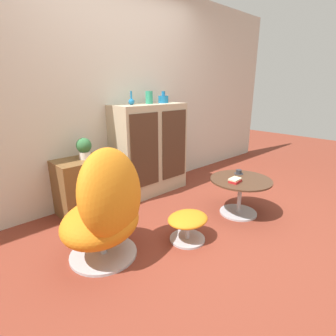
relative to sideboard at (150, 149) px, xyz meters
The scene contains 13 objects.
ground_plane 1.35m from the sideboard, 103.16° to the right, with size 12.00×12.00×0.00m, color brown.
wall_back 0.80m from the sideboard, 138.23° to the left, with size 6.40×0.06×2.60m.
sideboard is the anchor object (origin of this frame).
tv_console 0.99m from the sideboard, behind, with size 0.56×0.42×0.63m.
egg_chair 1.49m from the sideboard, 142.87° to the right, with size 0.91×0.88×0.97m.
ottoman 1.35m from the sideboard, 113.88° to the right, with size 0.40×0.34×0.26m.
coffee_table 1.28m from the sideboard, 76.21° to the right, with size 0.66×0.66×0.41m.
vase_leftmost 0.68m from the sideboard, behind, with size 0.07×0.07×0.16m.
vase_inner_left 0.66m from the sideboard, 15.64° to the left, with size 0.09×0.09×0.15m.
vase_inner_right 0.68m from the sideboard, ahead, with size 0.13×0.13×0.15m.
potted_plant 0.91m from the sideboard, behind, with size 0.16×0.16×0.23m.
teacup 1.18m from the sideboard, 68.20° to the right, with size 0.10×0.10×0.05m.
book_stack 1.23m from the sideboard, 82.15° to the right, with size 0.14×0.11×0.04m.
Camera 1 is at (-1.85, -1.44, 1.39)m, focal length 28.00 mm.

